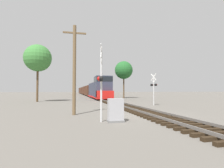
{
  "coord_description": "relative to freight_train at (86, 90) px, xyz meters",
  "views": [
    {
      "loc": [
        -6.03,
        -12.53,
        1.9
      ],
      "look_at": [
        -1.41,
        7.47,
        2.66
      ],
      "focal_mm": 28.0,
      "sensor_mm": 36.0,
      "label": 1
    }
  ],
  "objects": [
    {
      "name": "crossing_signal_far",
      "position": [
        4.15,
        -53.02,
        0.51
      ],
      "size": [
        0.6,
        1.0,
        4.06
      ],
      "rotation": [
        0.0,
        0.0,
        1.92
      ],
      "color": "silver",
      "rests_on": "ground"
    },
    {
      "name": "relay_cabinet",
      "position": [
        -3.44,
        -63.18,
        -1.19
      ],
      "size": [
        0.99,
        0.6,
        1.42
      ],
      "color": "slate",
      "rests_on": "ground"
    },
    {
      "name": "utility_pole",
      "position": [
        -5.84,
        -59.51,
        1.78
      ],
      "size": [
        1.8,
        0.26,
        7.04
      ],
      "color": "brown",
      "rests_on": "ground"
    },
    {
      "name": "rail_track_bed",
      "position": [
        0.0,
        -60.9,
        -1.75
      ],
      "size": [
        2.6,
        160.0,
        0.31
      ],
      "color": "black",
      "rests_on": "ground"
    },
    {
      "name": "tree_far_right",
      "position": [
        -11.64,
        -42.2,
        5.43
      ],
      "size": [
        4.53,
        4.53,
        9.61
      ],
      "color": "brown",
      "rests_on": "ground"
    },
    {
      "name": "tree_mid_background",
      "position": [
        6.45,
        -32.33,
        4.99
      ],
      "size": [
        4.41,
        4.41,
        9.1
      ],
      "color": "brown",
      "rests_on": "ground"
    },
    {
      "name": "ground_plane",
      "position": [
        0.0,
        -60.9,
        -1.88
      ],
      "size": [
        400.0,
        400.0,
        0.0
      ],
      "primitive_type": "plane",
      "color": "#666059"
    },
    {
      "name": "crossing_signal_near",
      "position": [
        -4.31,
        -62.94,
        0.68
      ],
      "size": [
        0.51,
        1.01,
        4.7
      ],
      "rotation": [
        0.0,
        0.0,
        -1.8
      ],
      "color": "silver",
      "rests_on": "ground"
    },
    {
      "name": "freight_train",
      "position": [
        0.0,
        0.0,
        0.0
      ],
      "size": [
        3.15,
        88.42,
        4.69
      ],
      "color": "#33384C",
      "rests_on": "ground"
    }
  ]
}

